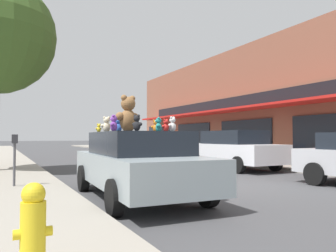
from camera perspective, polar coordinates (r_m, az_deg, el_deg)
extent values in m
plane|color=#424244|center=(9.38, 11.23, -10.17)|extent=(260.00, 260.00, 0.00)
cube|color=brown|center=(23.99, 22.62, 3.31)|extent=(10.30, 29.51, 6.99)
cube|color=red|center=(19.82, 11.59, 2.82)|extent=(1.49, 24.79, 0.12)
cube|color=black|center=(20.31, 13.11, 4.27)|extent=(0.08, 23.61, 0.70)
cube|color=black|center=(16.17, 26.89, -1.57)|extent=(0.06, 4.49, 2.00)
cube|color=black|center=(20.20, 13.18, -1.78)|extent=(0.06, 4.49, 2.00)
cube|color=black|center=(24.98, 4.35, -1.86)|extent=(0.06, 4.49, 2.00)
cube|color=black|center=(30.17, -1.55, -1.89)|extent=(0.06, 4.49, 2.00)
cube|color=#8C999E|center=(7.34, -5.34, -7.43)|extent=(2.10, 4.78, 0.65)
cube|color=black|center=(7.31, -5.32, -2.97)|extent=(1.77, 2.66, 0.49)
cylinder|color=black|center=(8.55, -14.52, -8.78)|extent=(0.23, 0.65, 0.64)
cylinder|color=black|center=(9.05, -2.85, -8.46)|extent=(0.23, 0.65, 0.64)
cylinder|color=black|center=(5.73, -9.32, -12.21)|extent=(0.23, 0.65, 0.64)
cylinder|color=black|center=(6.46, 6.93, -11.06)|extent=(0.23, 0.65, 0.64)
ellipsoid|color=olive|center=(7.64, -6.97, 0.93)|extent=(0.49, 0.45, 0.53)
sphere|color=olive|center=(7.67, -6.95, 3.86)|extent=(0.42, 0.42, 0.34)
sphere|color=olive|center=(7.75, -6.23, 4.76)|extent=(0.18, 0.18, 0.14)
sphere|color=olive|center=(7.61, -7.68, 4.90)|extent=(0.18, 0.18, 0.14)
sphere|color=tan|center=(7.78, -7.60, 3.63)|extent=(0.16, 0.16, 0.13)
sphere|color=olive|center=(7.80, -5.85, 1.55)|extent=(0.24, 0.24, 0.20)
sphere|color=olive|center=(7.54, -8.40, 1.68)|extent=(0.24, 0.24, 0.20)
ellipsoid|color=teal|center=(7.49, -1.65, -0.25)|extent=(0.19, 0.21, 0.21)
sphere|color=teal|center=(7.50, -1.65, 0.95)|extent=(0.18, 0.18, 0.14)
sphere|color=teal|center=(7.55, -1.66, 1.33)|extent=(0.08, 0.08, 0.06)
sphere|color=teal|center=(7.45, -1.65, 1.37)|extent=(0.08, 0.08, 0.06)
sphere|color=#47CDC6|center=(7.50, -2.09, 0.89)|extent=(0.07, 0.07, 0.05)
sphere|color=teal|center=(7.58, -1.76, 0.01)|extent=(0.10, 0.10, 0.08)
sphere|color=teal|center=(7.41, -1.74, 0.06)|extent=(0.10, 0.10, 0.08)
ellipsoid|color=purple|center=(7.01, -9.42, -0.07)|extent=(0.21, 0.22, 0.22)
sphere|color=purple|center=(7.02, -9.41, 1.26)|extent=(0.19, 0.19, 0.14)
sphere|color=purple|center=(7.07, -9.31, 1.69)|extent=(0.08, 0.08, 0.06)
sphere|color=purple|center=(6.97, -9.51, 1.74)|extent=(0.08, 0.08, 0.06)
sphere|color=#BA67ED|center=(7.03, -9.88, 1.19)|extent=(0.07, 0.07, 0.05)
sphere|color=purple|center=(7.10, -9.34, 0.22)|extent=(0.11, 0.11, 0.08)
sphere|color=purple|center=(6.93, -9.70, 0.27)|extent=(0.11, 0.11, 0.08)
ellipsoid|color=orange|center=(7.87, -2.15, -0.41)|extent=(0.18, 0.16, 0.19)
sphere|color=orange|center=(7.87, -2.14, 0.61)|extent=(0.15, 0.15, 0.12)
sphere|color=orange|center=(7.88, -1.83, 0.96)|extent=(0.06, 0.06, 0.05)
sphere|color=orange|center=(7.87, -2.46, 0.96)|extent=(0.06, 0.06, 0.05)
sphere|color=#FFBA41|center=(7.92, -2.20, 0.54)|extent=(0.06, 0.06, 0.05)
sphere|color=orange|center=(7.89, -1.60, -0.18)|extent=(0.09, 0.09, 0.07)
sphere|color=orange|center=(7.87, -2.71, -0.17)|extent=(0.09, 0.09, 0.07)
ellipsoid|color=beige|center=(7.96, -10.67, -0.24)|extent=(0.18, 0.16, 0.24)
sphere|color=beige|center=(7.97, -10.66, 1.01)|extent=(0.15, 0.15, 0.15)
sphere|color=beige|center=(7.99, -10.29, 1.42)|extent=(0.06, 0.06, 0.06)
sphere|color=beige|center=(7.96, -11.03, 1.44)|extent=(0.06, 0.06, 0.06)
sphere|color=white|center=(8.03, -10.80, 0.92)|extent=(0.06, 0.06, 0.06)
sphere|color=beige|center=(8.01, -10.05, 0.04)|extent=(0.09, 0.09, 0.09)
sphere|color=beige|center=(7.95, -11.35, 0.06)|extent=(0.09, 0.09, 0.09)
ellipsoid|color=red|center=(6.98, -0.38, -0.30)|extent=(0.16, 0.15, 0.17)
sphere|color=red|center=(6.98, -0.38, 0.72)|extent=(0.14, 0.14, 0.11)
sphere|color=red|center=(7.01, -0.16, 1.05)|extent=(0.06, 0.06, 0.05)
sphere|color=red|center=(6.96, -0.60, 1.08)|extent=(0.06, 0.06, 0.05)
sphere|color=#FF4741|center=(7.02, -0.65, 0.66)|extent=(0.05, 0.05, 0.04)
sphere|color=red|center=(7.04, -0.05, -0.08)|extent=(0.08, 0.08, 0.06)
sphere|color=red|center=(6.94, -0.83, -0.05)|extent=(0.08, 0.08, 0.06)
ellipsoid|color=white|center=(7.19, 0.79, -0.19)|extent=(0.21, 0.19, 0.21)
sphere|color=white|center=(7.20, 0.79, 1.04)|extent=(0.18, 0.18, 0.13)
sphere|color=white|center=(7.24, 1.01, 1.44)|extent=(0.08, 0.08, 0.06)
sphere|color=white|center=(7.16, 0.57, 1.47)|extent=(0.08, 0.08, 0.06)
sphere|color=white|center=(7.23, 0.43, 0.96)|extent=(0.07, 0.07, 0.05)
sphere|color=white|center=(7.27, 1.10, 0.08)|extent=(0.10, 0.10, 0.08)
sphere|color=white|center=(7.13, 0.32, 0.12)|extent=(0.10, 0.10, 0.08)
ellipsoid|color=yellow|center=(8.09, -11.98, -0.62)|extent=(0.12, 0.11, 0.13)
sphere|color=yellow|center=(8.10, -11.97, 0.08)|extent=(0.10, 0.10, 0.08)
sphere|color=yellow|center=(8.11, -11.78, 0.31)|extent=(0.04, 0.04, 0.04)
sphere|color=yellow|center=(8.08, -12.16, 0.32)|extent=(0.04, 0.04, 0.04)
sphere|color=#FFFF4D|center=(8.13, -12.09, 0.03)|extent=(0.04, 0.04, 0.03)
sphere|color=yellow|center=(8.13, -11.67, -0.46)|extent=(0.06, 0.06, 0.05)
sphere|color=yellow|center=(8.08, -12.34, -0.45)|extent=(0.06, 0.06, 0.05)
ellipsoid|color=blue|center=(8.16, -8.64, -0.33)|extent=(0.23, 0.22, 0.23)
sphere|color=blue|center=(8.17, -8.64, 0.84)|extent=(0.20, 0.20, 0.14)
sphere|color=blue|center=(8.15, -8.29, 1.24)|extent=(0.08, 0.08, 0.06)
sphere|color=blue|center=(8.19, -8.97, 1.23)|extent=(0.08, 0.08, 0.06)
sphere|color=#548DFF|center=(8.22, -8.49, 0.76)|extent=(0.08, 0.08, 0.05)
sphere|color=blue|center=(8.14, -8.01, -0.05)|extent=(0.12, 0.12, 0.08)
sphere|color=blue|center=(8.20, -9.21, -0.06)|extent=(0.12, 0.12, 0.08)
ellipsoid|color=black|center=(6.37, -5.46, 0.01)|extent=(0.19, 0.20, 0.20)
sphere|color=black|center=(6.37, -5.46, 1.33)|extent=(0.17, 0.17, 0.13)
sphere|color=black|center=(6.35, -5.14, 1.79)|extent=(0.07, 0.07, 0.05)
sphere|color=black|center=(6.41, -5.77, 1.76)|extent=(0.07, 0.07, 0.05)
sphere|color=#3A3A3D|center=(6.41, -5.16, 1.24)|extent=(0.07, 0.07, 0.05)
sphere|color=black|center=(6.33, -4.83, 0.33)|extent=(0.10, 0.10, 0.07)
sphere|color=black|center=(6.43, -5.95, 0.30)|extent=(0.10, 0.10, 0.07)
cylinder|color=black|center=(10.10, 24.22, -7.62)|extent=(0.20, 0.64, 0.64)
cube|color=silver|center=(14.16, 11.35, -4.59)|extent=(1.88, 4.61, 0.74)
cube|color=black|center=(14.14, 11.34, -1.95)|extent=(1.66, 2.57, 0.56)
cylinder|color=black|center=(14.81, 5.08, -5.94)|extent=(0.20, 0.64, 0.64)
cylinder|color=black|center=(15.87, 10.74, -5.65)|extent=(0.20, 0.64, 0.64)
cylinder|color=black|center=(12.49, 12.16, -6.64)|extent=(0.20, 0.64, 0.64)
cylinder|color=black|center=(13.74, 18.14, -6.16)|extent=(0.20, 0.64, 0.64)
cube|color=#1E4793|center=(19.85, -0.88, -4.06)|extent=(1.94, 4.77, 0.62)
cube|color=black|center=(19.84, -0.88, -2.39)|extent=(1.71, 3.14, 0.54)
cylinder|color=black|center=(20.82, -5.05, -4.80)|extent=(0.20, 0.64, 0.64)
cylinder|color=black|center=(21.61, -0.36, -4.71)|extent=(0.20, 0.64, 0.64)
cylinder|color=black|center=(18.12, -1.49, -5.23)|extent=(0.20, 0.64, 0.64)
cylinder|color=black|center=(19.03, 3.69, -5.07)|extent=(0.20, 0.64, 0.64)
cylinder|color=yellow|center=(3.32, -22.47, -17.33)|extent=(0.22, 0.22, 0.62)
sphere|color=yellow|center=(3.24, -22.38, -10.91)|extent=(0.21, 0.21, 0.21)
cylinder|color=yellow|center=(3.31, -24.55, -16.82)|extent=(0.10, 0.09, 0.09)
cylinder|color=yellow|center=(3.33, -20.39, -16.78)|extent=(0.10, 0.09, 0.09)
cylinder|color=#4C4C51|center=(8.95, -25.19, -6.12)|extent=(0.06, 0.06, 1.05)
cube|color=#2D2D33|center=(8.93, -25.13, -2.05)|extent=(0.14, 0.10, 0.22)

